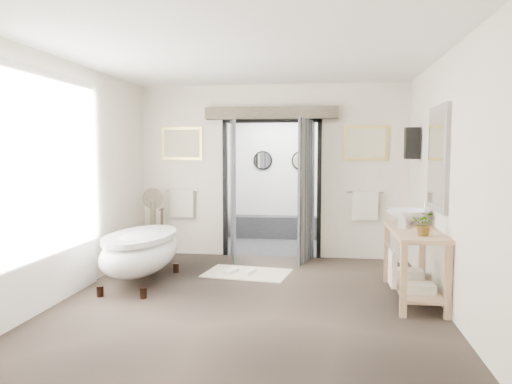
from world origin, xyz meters
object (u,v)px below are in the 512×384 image
at_px(vanity, 412,257).
at_px(rug, 247,273).
at_px(clawfoot_tub, 141,250).
at_px(basin, 407,217).

xyz_separation_m(vanity, rug, (-2.17, 0.95, -0.50)).
height_order(vanity, rug, vanity).
distance_m(vanity, rug, 2.42).
relative_size(clawfoot_tub, vanity, 1.18).
height_order(clawfoot_tub, vanity, clawfoot_tub).
height_order(clawfoot_tub, basin, basin).
bearing_deg(vanity, clawfoot_tub, 176.46).
bearing_deg(clawfoot_tub, rug, 28.79).
distance_m(clawfoot_tub, vanity, 3.51).
bearing_deg(rug, vanity, -23.62).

